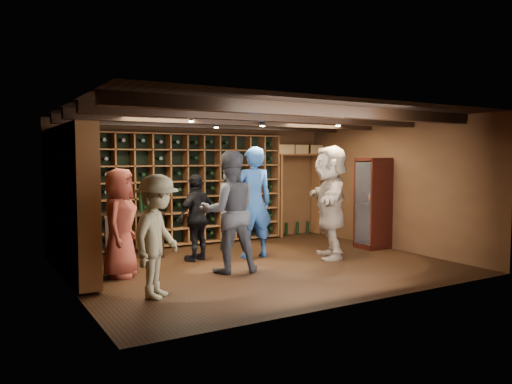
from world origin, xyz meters
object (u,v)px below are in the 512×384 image
tasting_table (130,218)px  guest_khaki (157,236)px  guest_beige (330,202)px  man_blue_shirt (253,202)px  man_grey_suit (229,212)px  guest_red_floral (120,223)px  guest_woman_black (197,218)px  display_cabinet (373,205)px

tasting_table → guest_khaki: bearing=-104.1°
guest_khaki → guest_beige: 3.65m
man_blue_shirt → man_grey_suit: man_blue_shirt is taller
man_blue_shirt → tasting_table: bearing=-16.9°
man_blue_shirt → guest_red_floral: 2.47m
guest_red_floral → guest_beige: (3.64, -0.44, 0.19)m
man_grey_suit → guest_beige: 2.09m
guest_woman_black → guest_beige: 2.37m
man_blue_shirt → guest_woman_black: (-0.97, 0.24, -0.24)m
guest_red_floral → guest_beige: 3.67m
man_blue_shirt → guest_beige: bearing=158.2°
guest_red_floral → tasting_table: guest_red_floral is taller
guest_red_floral → man_blue_shirt: bearing=-52.4°
guest_woman_black → tasting_table: size_ratio=1.32×
man_grey_suit → guest_woman_black: man_grey_suit is taller
man_blue_shirt → guest_khaki: (-2.34, -1.62, -0.20)m
guest_khaki → tasting_table: 2.59m
display_cabinet → man_blue_shirt: man_blue_shirt is taller
display_cabinet → guest_red_floral: display_cabinet is taller
guest_woman_black → guest_khaki: size_ratio=0.95×
guest_red_floral → guest_khaki: size_ratio=1.03×
man_grey_suit → man_blue_shirt: bearing=-124.4°
man_grey_suit → guest_red_floral: 1.65m
man_grey_suit → tasting_table: size_ratio=1.66×
man_grey_suit → guest_beige: size_ratio=0.94×
display_cabinet → man_blue_shirt: size_ratio=0.89×
display_cabinet → man_grey_suit: man_grey_suit is taller
guest_red_floral → guest_khaki: bearing=-143.9°
display_cabinet → man_grey_suit: (-3.38, -0.41, 0.09)m
display_cabinet → tasting_table: display_cabinet is taller
man_blue_shirt → guest_beige: size_ratio=0.99×
guest_woman_black → guest_khaki: bearing=29.9°
guest_woman_black → guest_beige: guest_beige is taller
display_cabinet → tasting_table: 4.64m
man_grey_suit → guest_khaki: size_ratio=1.19×
display_cabinet → tasting_table: size_ratio=1.54×
man_grey_suit → guest_khaki: bearing=42.3°
display_cabinet → man_blue_shirt: (-2.49, 0.40, 0.13)m
display_cabinet → guest_woman_black: (-3.46, 0.64, -0.11)m
guest_khaki → guest_beige: (3.52, 0.92, 0.21)m
guest_khaki → tasting_table: guest_khaki is taller
display_cabinet → guest_beige: bearing=-167.0°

